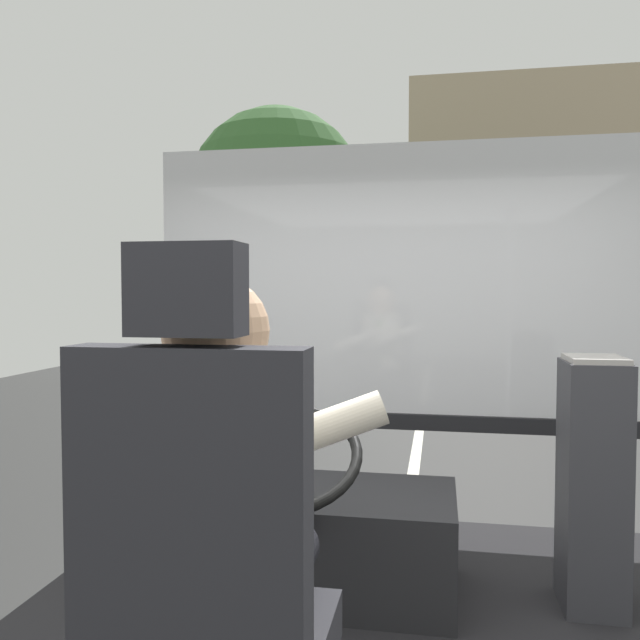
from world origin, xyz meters
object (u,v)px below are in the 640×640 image
bus_driver (224,493)px  steering_console (314,536)px  driver_seat (208,598)px  fare_box (593,483)px

bus_driver → steering_console: bearing=90.0°
driver_seat → bus_driver: size_ratio=1.60×
steering_console → fare_box: size_ratio=1.16×
driver_seat → steering_console: 1.23m
steering_console → fare_box: fare_box is taller
steering_console → fare_box: 1.08m
driver_seat → steering_console: driver_seat is taller
bus_driver → steering_console: (0.00, 1.08, -0.51)m
bus_driver → steering_console: bus_driver is taller
bus_driver → steering_console: 1.20m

